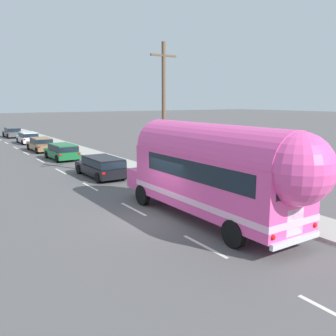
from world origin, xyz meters
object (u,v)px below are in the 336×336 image
Objects in this scene: painted_bus at (218,169)px; car_fifth at (12,132)px; utility_pole at (164,111)px; car_lead at (102,165)px; car_second at (62,151)px; car_third at (41,144)px; car_fourth at (28,137)px.

painted_bus reaches higher than car_fifth.
painted_bus is (-2.65, -8.26, -2.12)m from utility_pole.
car_lead is at bearing 91.15° from painted_bus.
car_second is (-0.17, 20.12, -1.51)m from painted_bus.
car_fourth is at bearing 86.94° from car_third.
painted_bus reaches higher than car_lead.
utility_pole is 26.52m from car_fourth.
car_second is at bearing -89.33° from car_third.
utility_pole reaches higher than car_second.
car_third is 1.13× the size of car_fourth.
car_fifth is (-0.05, 9.09, -0.04)m from car_fourth.
car_second is at bearing -90.68° from car_fifth.
car_fourth is (0.41, 7.62, 0.04)m from car_third.
car_third is 16.71m from car_fifth.
painted_bus is 2.28× the size of car_third.
utility_pole reaches higher than car_lead.
car_fifth is at bearing 88.77° from car_third.
car_lead is 1.11× the size of car_second.
utility_pole is 5.59m from car_lead.
car_fifth is at bearing 89.32° from car_second.
car_second is 1.02× the size of car_fourth.
car_fifth is (-2.54, 35.25, -3.68)m from utility_pole.
car_lead is 15.40m from car_third.
utility_pole is 19.12m from car_third.
painted_bus reaches higher than car_second.
utility_pole is 35.53m from car_fifth.
car_fourth is at bearing 88.68° from car_second.
car_lead is (-2.88, 3.13, -3.63)m from utility_pole.
car_fifth is (0.36, 16.71, -0.00)m from car_third.
painted_bus is 2.50× the size of car_second.
car_fourth and car_fifth have the same top height.
car_fifth is at bearing 89.86° from painted_bus.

